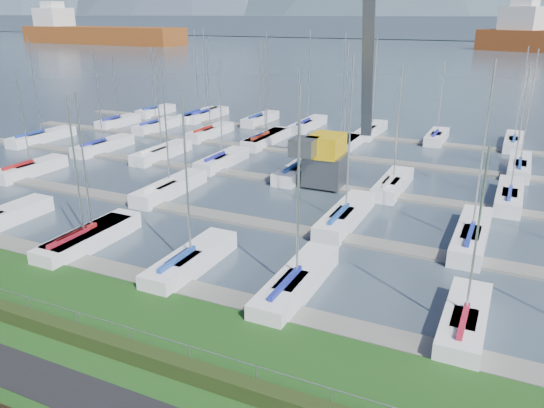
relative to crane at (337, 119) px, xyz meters
The scene contains 9 objects.
path 30.96m from the crane, 87.67° to the right, with size 160.00×2.00×0.04m, color black.
water 232.60m from the crane, 89.69° to the left, with size 800.00×540.00×0.20m, color #3C4A58.
hedge 28.34m from the crane, 87.45° to the right, with size 80.00×0.70×0.70m, color #243212.
fence 27.81m from the crane, 87.41° to the right, with size 0.04×0.04×80.00m, color gray.
foothill 302.53m from the crane, 89.76° to the left, with size 900.00×80.00×12.00m, color #404F5E.
docks 5.87m from the crane, 49.86° to the right, with size 90.00×41.60×0.25m.
crane is the anchor object (origin of this frame).
cargo_ship_west 240.04m from the crane, 137.43° to the left, with size 87.82×21.12×21.50m.
sailboat_fleet 2.74m from the crane, 114.14° to the left, with size 74.21×49.39×12.91m.
Camera 1 is at (12.65, -14.81, 13.72)m, focal length 35.00 mm.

